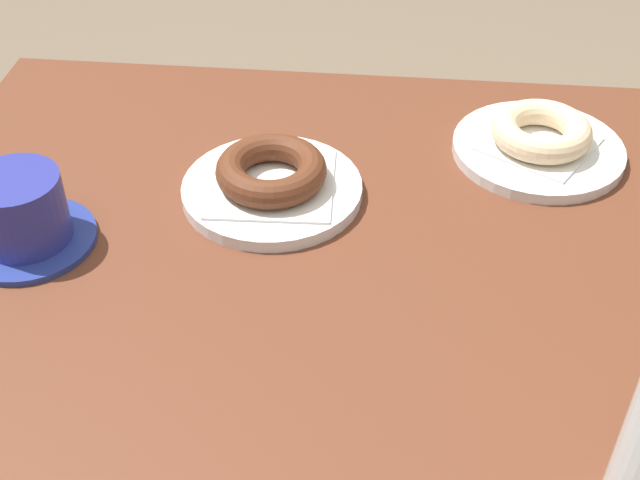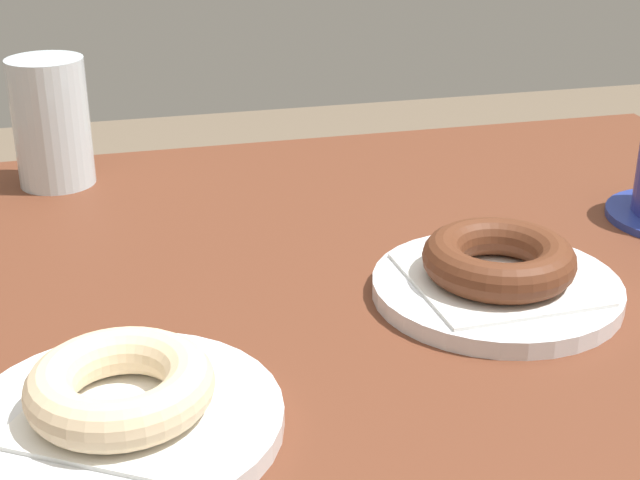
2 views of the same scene
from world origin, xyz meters
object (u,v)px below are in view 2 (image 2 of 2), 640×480
Objects in this scene: plate_sugar_ring at (124,421)px; donut_sugar_ring at (120,386)px; water_glass at (51,122)px; donut_chocolate_ring at (499,259)px; plate_chocolate_ring at (496,288)px.

plate_sugar_ring is 1.72× the size of donut_sugar_ring.
water_glass reaches higher than plate_sugar_ring.
donut_chocolate_ring is 1.05× the size of donut_sugar_ring.
donut_chocolate_ring is 0.47m from water_glass.
water_glass reaches higher than plate_chocolate_ring.
plate_sugar_ring is at bearing 95.21° from water_glass.
donut_chocolate_ring reaches higher than donut_sugar_ring.
plate_sugar_ring is 1.50× the size of water_glass.
donut_sugar_ring is 0.45m from water_glass.
plate_chocolate_ring and plate_sugar_ring have the same top height.
donut_chocolate_ring is 0.61× the size of plate_sugar_ring.
donut_sugar_ring is (0.29, 0.11, -0.00)m from donut_chocolate_ring.
donut_sugar_ring is (0.00, -0.00, 0.02)m from plate_sugar_ring.
donut_chocolate_ring reaches higher than plate_chocolate_ring.
donut_chocolate_ring is 0.31m from donut_sugar_ring.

